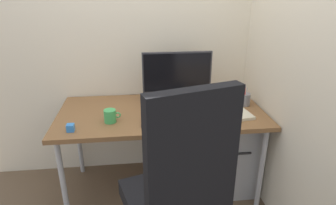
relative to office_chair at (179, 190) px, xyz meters
name	(u,v)px	position (x,y,z in m)	size (l,w,h in m)	color
ground_plane	(162,187)	(-0.01, 0.86, -0.66)	(8.00, 8.00, 0.00)	brown
wall_back	(156,21)	(-0.01, 1.29, 0.74)	(3.09, 0.04, 2.80)	beige
wall_side_right	(287,30)	(0.83, 0.65, 0.74)	(0.04, 2.26, 2.80)	beige
desk	(161,117)	(-0.01, 0.86, 0.04)	(1.63, 0.79, 0.75)	brown
office_chair	(179,190)	(0.00, 0.00, 0.00)	(0.63, 0.65, 1.28)	black
filing_cabinet	(225,150)	(0.55, 0.87, -0.32)	(0.47, 0.54, 0.67)	#9EA0A5
monitor	(177,75)	(0.14, 1.02, 0.34)	(0.58, 0.17, 0.44)	#333338
keyboard	(172,120)	(0.05, 0.65, 0.11)	(0.46, 0.20, 0.03)	black
mouse	(214,113)	(0.38, 0.72, 0.12)	(0.05, 0.10, 0.04)	#9EA0A5
pen_holder	(245,99)	(0.69, 0.90, 0.15)	(0.09, 0.09, 0.17)	slate
notebook	(240,114)	(0.58, 0.70, 0.11)	(0.15, 0.20, 0.02)	beige
coffee_mug	(110,116)	(-0.40, 0.70, 0.14)	(0.12, 0.09, 0.10)	#3FAD59
desk_clamp_accessory	(71,128)	(-0.67, 0.58, 0.12)	(0.05, 0.05, 0.05)	#337FD8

